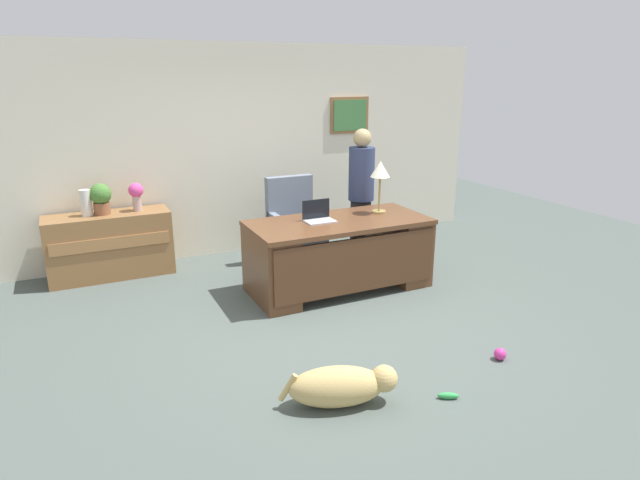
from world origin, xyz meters
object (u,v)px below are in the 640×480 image
(credenza, at_px, (110,245))
(vase_with_flowers, at_px, (136,194))
(potted_plant, at_px, (101,197))
(armchair, at_px, (295,227))
(desk_lamp, at_px, (380,172))
(dog_toy_bone, at_px, (448,396))
(dog_toy_ball, at_px, (500,354))
(person_standing, at_px, (361,195))
(desk, at_px, (340,252))
(vase_empty, at_px, (86,203))
(laptop, at_px, (318,216))
(dog_lying, at_px, (341,386))

(credenza, height_order, vase_with_flowers, vase_with_flowers)
(potted_plant, bearing_deg, armchair, -14.21)
(desk_lamp, relative_size, dog_toy_bone, 3.73)
(potted_plant, xyz_separation_m, dog_toy_ball, (2.80, -3.52, -0.91))
(credenza, relative_size, person_standing, 0.83)
(desk, xyz_separation_m, desk_lamp, (0.57, 0.13, 0.82))
(vase_empty, distance_m, dog_toy_bone, 4.47)
(dog_toy_bone, bearing_deg, laptop, 88.83)
(armchair, distance_m, vase_empty, 2.43)
(person_standing, relative_size, dog_toy_bone, 10.54)
(desk_lamp, bearing_deg, vase_empty, 155.23)
(credenza, height_order, laptop, laptop)
(armchair, relative_size, laptop, 3.44)
(desk, distance_m, dog_toy_bone, 2.32)
(vase_with_flowers, bearing_deg, credenza, -179.77)
(potted_plant, distance_m, dog_toy_bone, 4.40)
(desk, distance_m, desk_lamp, 1.01)
(vase_with_flowers, xyz_separation_m, vase_empty, (-0.55, 0.00, -0.05))
(credenza, relative_size, dog_toy_bone, 8.72)
(credenza, xyz_separation_m, dog_toy_bone, (2.00, -3.79, -0.36))
(credenza, distance_m, vase_with_flowers, 0.68)
(person_standing, xyz_separation_m, potted_plant, (-2.97, 0.79, 0.09))
(dog_lying, distance_m, dog_toy_ball, 1.52)
(laptop, distance_m, potted_plant, 2.52)
(person_standing, bearing_deg, vase_with_flowers, 162.91)
(laptop, xyz_separation_m, potted_plant, (-2.08, 1.42, 0.12))
(vase_with_flowers, bearing_deg, desk_lamp, -29.46)
(person_standing, xyz_separation_m, desk_lamp, (-0.11, -0.60, 0.39))
(desk, bearing_deg, armchair, 97.53)
(dog_lying, bearing_deg, desk, 62.90)
(dog_lying, relative_size, laptop, 2.64)
(armchair, distance_m, dog_toy_bone, 3.28)
(dog_toy_ball, bearing_deg, desk_lamp, 88.13)
(potted_plant, bearing_deg, vase_empty, 180.00)
(vase_empty, bearing_deg, vase_with_flowers, -0.00)
(vase_empty, bearing_deg, dog_toy_bone, -59.90)
(armchair, xyz_separation_m, dog_toy_bone, (-0.13, -3.24, -0.47))
(dog_lying, xyz_separation_m, potted_plant, (-1.28, 3.51, 0.81))
(desk, relative_size, laptop, 6.16)
(vase_with_flowers, bearing_deg, person_standing, -17.09)
(laptop, relative_size, dog_toy_bone, 2.00)
(dog_toy_ball, bearing_deg, laptop, 108.83)
(vase_empty, relative_size, dog_toy_ball, 2.94)
(person_standing, height_order, desk_lamp, person_standing)
(credenza, relative_size, dog_lying, 1.65)
(person_standing, height_order, dog_toy_ball, person_standing)
(armchair, xyz_separation_m, dog_lying, (-0.89, -2.96, -0.34))
(credenza, xyz_separation_m, desk_lamp, (2.83, -1.40, 0.87))
(laptop, bearing_deg, credenza, 145.18)
(desk, xyz_separation_m, dog_lying, (-1.02, -1.98, -0.28))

